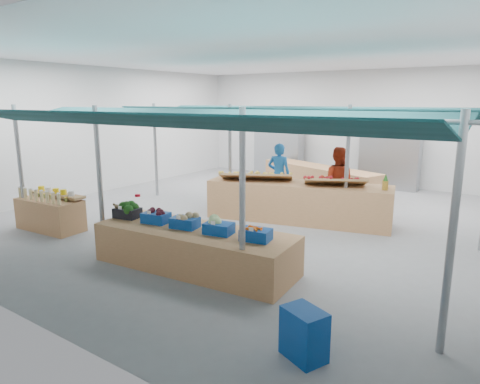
{
  "coord_description": "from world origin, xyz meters",
  "views": [
    {
      "loc": [
        6.17,
        -9.39,
        3.09
      ],
      "look_at": [
        0.8,
        -1.6,
        1.06
      ],
      "focal_mm": 32.0,
      "sensor_mm": 36.0,
      "label": 1
    }
  ],
  "objects_px": {
    "vendor_left": "(279,175)",
    "vendor_right": "(337,181)",
    "bottle_shelf": "(52,213)",
    "crate_stack": "(304,334)",
    "fruit_counter": "(298,202)",
    "veg_counter": "(195,249)"
  },
  "relations": [
    {
      "from": "crate_stack",
      "to": "vendor_left",
      "type": "distance_m",
      "value": 7.73
    },
    {
      "from": "fruit_counter",
      "to": "vendor_left",
      "type": "distance_m",
      "value": 1.69
    },
    {
      "from": "veg_counter",
      "to": "fruit_counter",
      "type": "relative_size",
      "value": 0.82
    },
    {
      "from": "bottle_shelf",
      "to": "vendor_left",
      "type": "height_order",
      "value": "vendor_left"
    },
    {
      "from": "bottle_shelf",
      "to": "vendor_left",
      "type": "relative_size",
      "value": 0.93
    },
    {
      "from": "fruit_counter",
      "to": "vendor_left",
      "type": "relative_size",
      "value": 2.5
    },
    {
      "from": "veg_counter",
      "to": "fruit_counter",
      "type": "height_order",
      "value": "fruit_counter"
    },
    {
      "from": "bottle_shelf",
      "to": "vendor_left",
      "type": "bearing_deg",
      "value": 52.59
    },
    {
      "from": "vendor_left",
      "to": "vendor_right",
      "type": "xyz_separation_m",
      "value": [
        1.8,
        0.0,
        0.0
      ]
    },
    {
      "from": "bottle_shelf",
      "to": "veg_counter",
      "type": "relative_size",
      "value": 0.45
    },
    {
      "from": "fruit_counter",
      "to": "vendor_right",
      "type": "height_order",
      "value": "vendor_right"
    },
    {
      "from": "veg_counter",
      "to": "fruit_counter",
      "type": "bearing_deg",
      "value": 83.28
    },
    {
      "from": "veg_counter",
      "to": "vendor_left",
      "type": "bearing_deg",
      "value": 96.97
    },
    {
      "from": "veg_counter",
      "to": "crate_stack",
      "type": "xyz_separation_m",
      "value": [
        2.98,
        -1.46,
        -0.06
      ]
    },
    {
      "from": "bottle_shelf",
      "to": "crate_stack",
      "type": "bearing_deg",
      "value": -14.56
    },
    {
      "from": "veg_counter",
      "to": "crate_stack",
      "type": "relative_size",
      "value": 6.09
    },
    {
      "from": "vendor_left",
      "to": "vendor_right",
      "type": "bearing_deg",
      "value": 166.38
    },
    {
      "from": "bottle_shelf",
      "to": "vendor_right",
      "type": "relative_size",
      "value": 0.93
    },
    {
      "from": "fruit_counter",
      "to": "crate_stack",
      "type": "bearing_deg",
      "value": -75.86
    },
    {
      "from": "bottle_shelf",
      "to": "fruit_counter",
      "type": "bearing_deg",
      "value": 37.43
    },
    {
      "from": "veg_counter",
      "to": "vendor_left",
      "type": "relative_size",
      "value": 2.06
    },
    {
      "from": "veg_counter",
      "to": "vendor_right",
      "type": "relative_size",
      "value": 2.06
    }
  ]
}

